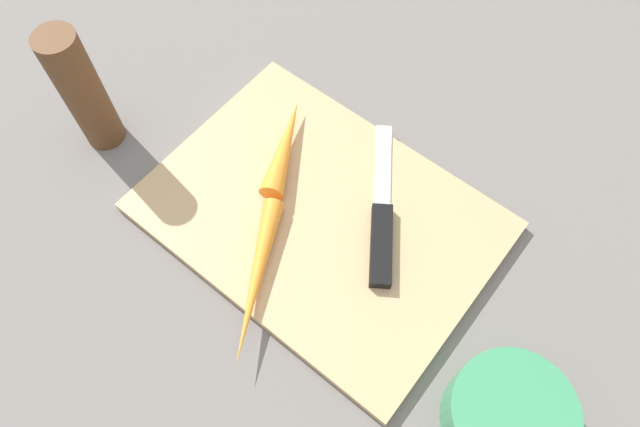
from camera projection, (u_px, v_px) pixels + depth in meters
ground_plane at (320, 219)px, 0.62m from camera, size 1.40×1.40×0.00m
cutting_board at (320, 216)px, 0.62m from camera, size 0.36×0.26×0.01m
knife at (381, 234)px, 0.60m from camera, size 0.13×0.18×0.01m
carrot_long at (256, 278)px, 0.57m from camera, size 0.10×0.16×0.02m
carrot_short at (285, 146)px, 0.64m from camera, size 0.08×0.13×0.03m
small_bowl at (508, 417)px, 0.50m from camera, size 0.11×0.11×0.05m
pepper_grinder at (83, 92)px, 0.61m from camera, size 0.04×0.04×0.16m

